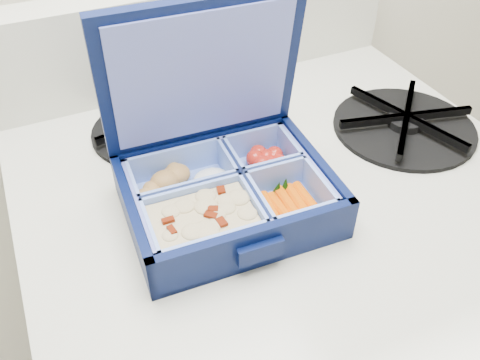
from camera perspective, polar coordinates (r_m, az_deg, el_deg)
name	(u,v)px	position (r m, az deg, el deg)	size (l,w,h in m)	color
bento_box	(228,195)	(0.53, -1.38, -1.69)	(0.21, 0.17, 0.05)	#050E36
burner_grate	(406,120)	(0.70, 18.09, 6.38)	(0.18, 0.18, 0.03)	black
burner_grate_rear	(152,126)	(0.67, -9.81, 5.97)	(0.16, 0.16, 0.02)	black
fork	(271,130)	(0.67, 3.48, 5.65)	(0.02, 0.16, 0.01)	#A1A2AF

